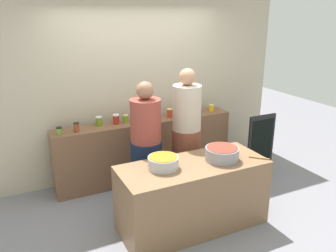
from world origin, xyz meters
TOP-DOWN VIEW (x-y plane):
  - ground at (0.00, 0.00)m, footprint 12.00×12.00m
  - storefront_wall at (0.00, 1.45)m, footprint 4.80×0.12m
  - display_shelf at (0.00, 1.10)m, footprint 2.70×0.36m
  - prep_table at (0.00, -0.30)m, footprint 1.70×0.70m
  - preserve_jar_0 at (-1.23, 1.03)m, footprint 0.07×0.07m
  - preserve_jar_1 at (-1.00, 1.04)m, footprint 0.07×0.07m
  - preserve_jar_2 at (-0.67, 1.16)m, footprint 0.09×0.09m
  - preserve_jar_3 at (-0.43, 1.14)m, footprint 0.09×0.09m
  - preserve_jar_4 at (-0.29, 1.14)m, footprint 0.08×0.08m
  - preserve_jar_5 at (-0.12, 1.07)m, footprint 0.08×0.08m
  - preserve_jar_6 at (0.11, 1.15)m, footprint 0.07×0.07m
  - preserve_jar_7 at (0.38, 1.08)m, footprint 0.09×0.09m
  - preserve_jar_8 at (0.54, 1.10)m, footprint 0.07×0.07m
  - preserve_jar_9 at (0.68, 1.17)m, footprint 0.09×0.09m
  - preserve_jar_10 at (0.80, 1.10)m, footprint 0.09×0.09m
  - preserve_jar_11 at (1.13, 1.10)m, footprint 0.08×0.08m
  - cooking_pot_left at (-0.35, -0.25)m, footprint 0.34×0.34m
  - cooking_pot_center at (0.35, -0.34)m, footprint 0.39×0.39m
  - wooden_spoon at (0.76, -0.51)m, footprint 0.18×0.18m
  - cook_with_tongs at (-0.29, 0.38)m, footprint 0.40×0.40m
  - cook_in_cap at (0.29, 0.39)m, footprint 0.39×0.39m
  - chalkboard_sign at (1.65, 0.47)m, footprint 0.47×0.05m

SIDE VIEW (x-z plane):
  - ground at x=0.00m, z-range 0.00..0.00m
  - prep_table at x=0.00m, z-range 0.00..0.80m
  - display_shelf at x=0.00m, z-range 0.00..0.91m
  - chalkboard_sign at x=1.65m, z-range 0.01..0.95m
  - cook_with_tongs at x=-0.29m, z-range -0.08..1.55m
  - cook_in_cap at x=0.29m, z-range -0.08..1.67m
  - wooden_spoon at x=0.76m, z-range 0.80..0.81m
  - cooking_pot_left at x=-0.35m, z-range 0.80..0.93m
  - cooking_pot_center at x=0.35m, z-range 0.80..0.95m
  - preserve_jar_0 at x=-1.23m, z-range 0.91..1.01m
  - preserve_jar_11 at x=1.13m, z-range 0.91..1.01m
  - preserve_jar_4 at x=-0.29m, z-range 0.91..1.02m
  - preserve_jar_8 at x=0.54m, z-range 0.91..1.02m
  - preserve_jar_9 at x=0.68m, z-range 0.91..1.03m
  - preserve_jar_1 at x=-1.00m, z-range 0.91..1.04m
  - preserve_jar_2 at x=-0.67m, z-range 0.91..1.04m
  - preserve_jar_6 at x=0.11m, z-range 0.91..1.04m
  - preserve_jar_7 at x=0.38m, z-range 0.91..1.04m
  - preserve_jar_3 at x=-0.43m, z-range 0.91..1.05m
  - preserve_jar_10 at x=0.80m, z-range 0.91..1.05m
  - preserve_jar_5 at x=-0.12m, z-range 0.91..1.05m
  - storefront_wall at x=0.00m, z-range 0.00..3.00m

